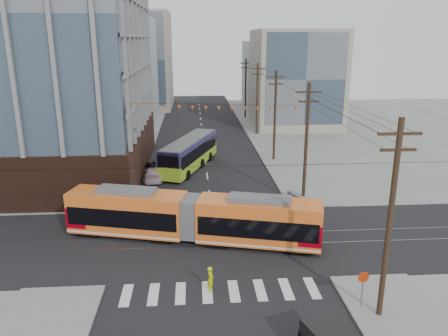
# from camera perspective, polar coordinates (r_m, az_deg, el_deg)

# --- Properties ---
(ground) EXTENTS (160.00, 160.00, 0.00)m
(ground) POSITION_cam_1_polar(r_m,az_deg,el_deg) (29.81, -0.83, -12.77)
(ground) COLOR slate
(bg_bldg_nw_near) EXTENTS (18.00, 16.00, 18.00)m
(bg_bldg_nw_near) POSITION_cam_1_polar(r_m,az_deg,el_deg) (79.68, -15.71, 11.96)
(bg_bldg_nw_near) COLOR #8C99A5
(bg_bldg_nw_near) RESTS_ON ground
(bg_bldg_ne_near) EXTENTS (14.00, 14.00, 16.00)m
(bg_bldg_ne_near) POSITION_cam_1_polar(r_m,az_deg,el_deg) (76.26, 9.32, 11.41)
(bg_bldg_ne_near) COLOR gray
(bg_bldg_ne_near) RESTS_ON ground
(bg_bldg_nw_far) EXTENTS (16.00, 18.00, 20.00)m
(bg_bldg_nw_far) POSITION_cam_1_polar(r_m,az_deg,el_deg) (98.85, -11.74, 13.59)
(bg_bldg_nw_far) COLOR gray
(bg_bldg_nw_far) RESTS_ON ground
(bg_bldg_ne_far) EXTENTS (16.00, 16.00, 14.00)m
(bg_bldg_ne_far) POSITION_cam_1_polar(r_m,az_deg,el_deg) (96.23, 7.73, 11.91)
(bg_bldg_ne_far) COLOR #8C99A5
(bg_bldg_ne_far) RESTS_ON ground
(utility_pole_near) EXTENTS (0.30, 0.30, 11.00)m
(utility_pole_near) POSITION_cam_1_polar(r_m,az_deg,el_deg) (24.07, 20.80, -6.80)
(utility_pole_near) COLOR black
(utility_pole_near) RESTS_ON ground
(utility_pole_far) EXTENTS (0.30, 0.30, 11.00)m
(utility_pole_far) POSITION_cam_1_polar(r_m,az_deg,el_deg) (83.04, 2.84, 10.28)
(utility_pole_far) COLOR black
(utility_pole_far) RESTS_ON ground
(streetcar) EXTENTS (19.03, 7.35, 3.66)m
(streetcar) POSITION_cam_1_polar(r_m,az_deg,el_deg) (32.73, -4.26, -6.45)
(streetcar) COLOR orange
(streetcar) RESTS_ON ground
(city_bus) EXTENTS (6.87, 12.81, 3.58)m
(city_bus) POSITION_cam_1_polar(r_m,az_deg,el_deg) (50.88, -4.55, 1.94)
(city_bus) COLOR #24204C
(city_bus) RESTS_ON ground
(parked_car_silver) EXTENTS (2.97, 4.58, 1.43)m
(parked_car_silver) POSITION_cam_1_polar(r_m,az_deg,el_deg) (39.70, -9.47, -4.14)
(parked_car_silver) COLOR #A1A2A9
(parked_car_silver) RESTS_ON ground
(parked_car_white) EXTENTS (2.10, 4.88, 1.40)m
(parked_car_white) POSITION_cam_1_polar(r_m,az_deg,el_deg) (47.29, -9.19, -0.74)
(parked_car_white) COLOR beige
(parked_car_white) RESTS_ON ground
(parked_car_grey) EXTENTS (3.64, 4.98, 1.26)m
(parked_car_grey) POSITION_cam_1_polar(r_m,az_deg,el_deg) (50.71, -8.42, 0.40)
(parked_car_grey) COLOR slate
(parked_car_grey) RESTS_ON ground
(pedestrian) EXTENTS (0.48, 0.65, 1.65)m
(pedestrian) POSITION_cam_1_polar(r_m,az_deg,el_deg) (26.85, -1.77, -14.32)
(pedestrian) COLOR #C3DC05
(pedestrian) RESTS_ON ground
(stop_sign) EXTENTS (0.75, 0.75, 2.23)m
(stop_sign) POSITION_cam_1_polar(r_m,az_deg,el_deg) (26.26, 17.58, -15.20)
(stop_sign) COLOR #B12D08
(stop_sign) RESTS_ON ground
(jersey_barrier) EXTENTS (2.10, 3.85, 0.76)m
(jersey_barrier) POSITION_cam_1_polar(r_m,az_deg,el_deg) (40.71, 10.04, -4.14)
(jersey_barrier) COLOR gray
(jersey_barrier) RESTS_ON ground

